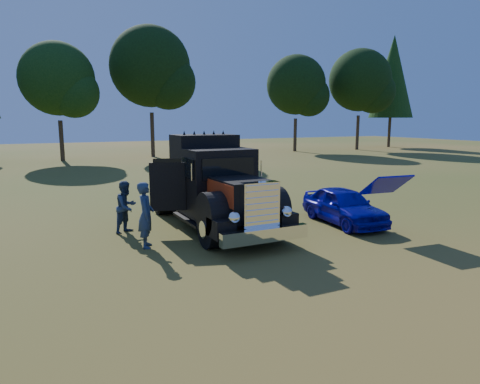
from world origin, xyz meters
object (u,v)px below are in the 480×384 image
diamond_t_truck (215,189)px  spectator_near (146,215)px  spectator_far (126,207)px  hotrod_coupe (344,205)px

diamond_t_truck → spectator_near: (-2.56, -1.21, -0.37)m
spectator_near → spectator_far: bearing=20.8°
hotrod_coupe → spectator_far: size_ratio=2.51×
hotrod_coupe → spectator_far: bearing=163.0°
hotrod_coupe → spectator_near: size_ratio=2.24×
spectator_near → spectator_far: size_ratio=1.12×
spectator_near → spectator_far: (-0.16, 1.84, -0.10)m
hotrod_coupe → diamond_t_truck: bearing=160.5°
diamond_t_truck → hotrod_coupe: bearing=-19.5°
hotrod_coupe → spectator_far: 7.17m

